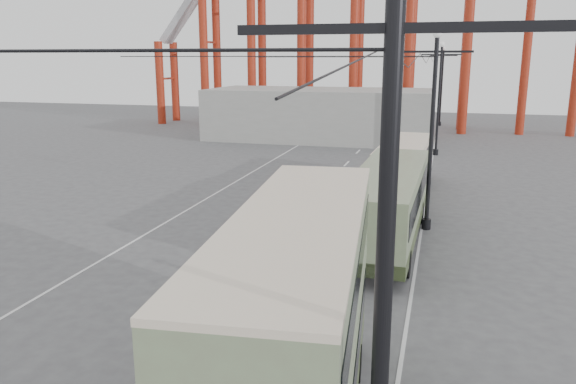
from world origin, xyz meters
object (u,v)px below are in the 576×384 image
(double_decker_bus, at_px, (298,320))
(single_decker_cream, at_px, (404,165))
(lamp_post_near, at_px, (393,75))
(single_decker_green, at_px, (388,202))
(pedestrian, at_px, (301,278))

(double_decker_bus, bearing_deg, single_decker_cream, 83.41)
(single_decker_cream, bearing_deg, lamp_post_near, -84.52)
(double_decker_bus, height_order, single_decker_cream, double_decker_bus)
(lamp_post_near, relative_size, single_decker_green, 0.92)
(single_decker_cream, height_order, pedestrian, single_decker_cream)
(lamp_post_near, bearing_deg, double_decker_bus, 115.43)
(single_decker_cream, bearing_deg, double_decker_bus, -88.88)
(double_decker_bus, xyz_separation_m, single_decker_green, (0.45, 14.10, -1.00))
(single_decker_green, height_order, pedestrian, single_decker_green)
(double_decker_bus, bearing_deg, single_decker_green, 82.56)
(pedestrian, bearing_deg, single_decker_cream, -112.11)
(lamp_post_near, relative_size, double_decker_bus, 1.11)
(double_decker_bus, distance_m, single_decker_cream, 23.87)
(single_decker_green, relative_size, pedestrian, 6.25)
(single_decker_green, distance_m, pedestrian, 7.69)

